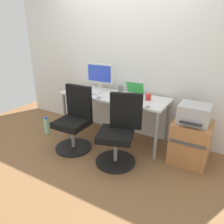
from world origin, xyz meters
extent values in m
plane|color=brown|center=(0.00, 0.00, 0.00)|extent=(5.28, 5.28, 0.00)
cube|color=white|center=(0.00, 0.38, 1.30)|extent=(4.40, 0.04, 2.60)
cube|color=silver|center=(0.00, 0.00, 0.73)|extent=(1.69, 0.61, 0.03)
cylinder|color=gray|center=(-0.80, -0.25, 0.36)|extent=(0.04, 0.04, 0.71)
cylinder|color=gray|center=(0.80, -0.25, 0.36)|extent=(0.04, 0.04, 0.71)
cylinder|color=gray|center=(-0.80, 0.25, 0.36)|extent=(0.04, 0.04, 0.71)
cylinder|color=gray|center=(0.80, 0.25, 0.36)|extent=(0.04, 0.04, 0.71)
cylinder|color=black|center=(-0.36, -0.58, 0.01)|extent=(0.54, 0.54, 0.03)
cylinder|color=gray|center=(-0.36, -0.58, 0.20)|extent=(0.05, 0.05, 0.34)
cube|color=black|center=(-0.36, -0.58, 0.41)|extent=(0.45, 0.45, 0.09)
cube|color=black|center=(-0.36, -0.40, 0.70)|extent=(0.42, 0.08, 0.48)
cylinder|color=black|center=(0.36, -0.58, 0.01)|extent=(0.54, 0.54, 0.03)
cylinder|color=gray|center=(0.36, -0.58, 0.20)|extent=(0.05, 0.05, 0.34)
cube|color=black|center=(0.36, -0.58, 0.41)|extent=(0.55, 0.55, 0.09)
cube|color=black|center=(0.42, -0.41, 0.70)|extent=(0.42, 0.20, 0.48)
cube|color=#B77542|center=(1.20, -0.04, 0.29)|extent=(0.48, 0.47, 0.57)
cube|color=#4C4C4C|center=(1.20, -0.28, 0.37)|extent=(0.43, 0.01, 0.04)
cube|color=#B7B7B7|center=(1.20, -0.04, 0.69)|extent=(0.38, 0.34, 0.24)
cube|color=#262626|center=(1.20, -0.24, 0.63)|extent=(0.27, 0.06, 0.01)
cylinder|color=#A5D8B2|center=(-1.07, -0.44, 0.14)|extent=(0.09, 0.09, 0.28)
cylinder|color=#2D59B2|center=(-1.07, -0.44, 0.30)|extent=(0.06, 0.06, 0.03)
cylinder|color=silver|center=(-0.36, 0.16, 0.75)|extent=(0.18, 0.18, 0.01)
cylinder|color=silver|center=(-0.36, 0.16, 0.81)|extent=(0.04, 0.04, 0.11)
cube|color=silver|center=(-0.36, 0.16, 1.02)|extent=(0.48, 0.03, 0.31)
cube|color=blue|center=(-0.36, 0.15, 1.02)|extent=(0.43, 0.00, 0.26)
cube|color=silver|center=(0.28, 0.03, 0.75)|extent=(0.31, 0.22, 0.02)
cube|color=silver|center=(0.28, 0.17, 0.86)|extent=(0.31, 0.08, 0.20)
cube|color=green|center=(0.28, 0.16, 0.86)|extent=(0.28, 0.06, 0.17)
cube|color=silver|center=(-0.39, -0.07, 0.75)|extent=(0.34, 0.12, 0.02)
cube|color=#515156|center=(0.29, -0.22, 0.75)|extent=(0.34, 0.12, 0.02)
ellipsoid|color=#B7B7B7|center=(0.65, -0.23, 0.76)|extent=(0.06, 0.10, 0.03)
ellipsoid|color=#B7B7B7|center=(-0.12, -0.23, 0.76)|extent=(0.06, 0.10, 0.03)
cylinder|color=red|center=(0.54, 0.05, 0.79)|extent=(0.08, 0.08, 0.09)
cylinder|color=slate|center=(-0.01, 0.24, 0.79)|extent=(0.07, 0.07, 0.10)
cube|color=white|center=(-0.70, -0.10, 0.75)|extent=(0.21, 0.30, 0.01)
camera|label=1|loc=(1.56, -2.74, 1.69)|focal=34.30mm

